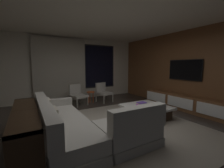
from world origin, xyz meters
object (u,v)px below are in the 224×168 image
Objects in this scene: book_stack_on_coffee_table at (142,103)px; coffee_table at (146,112)px; accent_chair_near_window at (103,91)px; accent_chair_by_curtain at (77,94)px; sectional_couch at (79,127)px; console_table_behind_couch at (26,128)px; side_stool at (91,94)px; media_console at (185,103)px; mounted_tv at (185,70)px.

coffee_table is at bearing -76.53° from book_stack_on_coffee_table.
accent_chair_by_curtain is (-1.09, 0.02, 0.00)m from accent_chair_near_window.
sectional_couch is 2.16× the size of coffee_table.
coffee_table is 0.55× the size of console_table_behind_couch.
accent_chair_by_curtain reaches higher than side_stool.
side_stool is at bearing 49.23° from console_table_behind_couch.
console_table_behind_couch reaches higher than media_console.
book_stack_on_coffee_table is (2.02, 0.47, 0.11)m from sectional_couch.
console_table_behind_couch reaches higher than side_stool.
console_table_behind_couch is at bearing -178.72° from media_console.
accent_chair_by_curtain reaches higher than console_table_behind_couch.
accent_chair_by_curtain is at bearing -178.95° from side_stool.
accent_chair_near_window and accent_chair_by_curtain have the same top height.
mounted_tv is at bearing 3.59° from console_table_behind_couch.
sectional_couch reaches higher than side_stool.
accent_chair_near_window is 1.09m from accent_chair_by_curtain.
accent_chair_by_curtain is at bearing 179.12° from accent_chair_near_window.
sectional_couch is 3.05m from side_stool.
mounted_tv is at bearing 6.31° from sectional_couch.
book_stack_on_coffee_table is 2.25m from accent_chair_near_window.
media_console is 2.56× the size of mounted_tv.
book_stack_on_coffee_table is at bearing 103.47° from coffee_table.
sectional_couch is at bearing -166.96° from book_stack_on_coffee_table.
sectional_couch is 2.08m from coffee_table.
console_table_behind_couch is at bearing -176.54° from coffee_table.
side_stool is 3.58m from mounted_tv.
coffee_table is 0.27m from book_stack_on_coffee_table.
sectional_couch is 2.07m from book_stack_on_coffee_table.
mounted_tv is (1.87, -0.04, 0.95)m from book_stack_on_coffee_table.
console_table_behind_couch is at bearing -176.41° from mounted_tv.
side_stool is 3.45m from media_console.
book_stack_on_coffee_table is (-0.04, 0.16, 0.21)m from coffee_table.
sectional_couch reaches higher than media_console.
console_table_behind_couch is at bearing -173.41° from book_stack_on_coffee_table.
console_table_behind_couch is at bearing -130.77° from side_stool.
accent_chair_near_window is at bearing -0.88° from accent_chair_by_curtain.
media_console is at bearing -53.60° from accent_chair_near_window.
media_console is at bearing 3.58° from sectional_couch.
mounted_tv is (0.18, 0.20, 1.10)m from media_console.
book_stack_on_coffee_table is at bearing -61.47° from accent_chair_by_curtain.
mounted_tv reaches higher than media_console.
console_table_behind_couch is (-2.79, -2.59, -0.02)m from accent_chair_near_window.
accent_chair_near_window is (-0.18, 2.41, 0.25)m from coffee_table.
accent_chair_near_window is (1.88, 2.71, 0.14)m from sectional_couch.
accent_chair_near_window reaches higher than media_console.
media_console is (1.65, -0.08, 0.06)m from coffee_table.
sectional_couch is 3.21× the size of accent_chair_by_curtain.
console_table_behind_couch is (-2.93, -0.34, 0.01)m from book_stack_on_coffee_table.
mounted_tv is (2.55, -2.31, 0.98)m from side_stool.
mounted_tv reaches higher than coffee_table.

